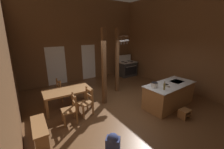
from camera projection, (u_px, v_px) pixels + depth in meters
ground_plane at (126, 109)px, 5.62m from camera, size 7.66×9.01×0.10m
wall_back at (82, 41)px, 8.30m from camera, size 7.66×0.14×4.59m
wall_left at (1, 57)px, 3.12m from camera, size 0.14×9.01×4.59m
wall_right at (186, 43)px, 6.77m from camera, size 0.14×9.01×4.59m
glazed_door_back_left at (56, 66)px, 7.80m from camera, size 1.00×0.01×2.05m
glazed_panel_back_right at (89, 62)px, 8.78m from camera, size 0.84×0.01×2.05m
kitchen_island at (169, 95)px, 5.66m from camera, size 2.22×1.10×0.91m
stove_range at (127, 68)px, 9.48m from camera, size 1.15×0.84×1.32m
support_post_with_pot_rack at (118, 59)px, 6.73m from camera, size 0.69×0.27×2.94m
support_post_center at (104, 68)px, 5.56m from camera, size 0.14×0.14×2.94m
step_stool at (185, 113)px, 4.91m from camera, size 0.37×0.29×0.30m
dining_table at (68, 92)px, 5.41m from camera, size 1.73×0.96×0.74m
ladderback_chair_near_window at (86, 102)px, 5.09m from camera, size 0.49×0.49×0.95m
ladderback_chair_by_post at (63, 90)px, 6.11m from camera, size 0.49×0.49×0.95m
ladderback_chair_at_table_end at (71, 109)px, 4.61m from camera, size 0.47×0.47×0.95m
bench_along_left_wall at (40, 129)px, 3.92m from camera, size 0.39×1.12×0.44m
backpack at (113, 144)px, 3.38m from camera, size 0.38×0.39×0.60m
stockpot_on_counter at (154, 85)px, 5.14m from camera, size 0.30×0.23×0.19m
mixing_bowl_on_counter at (166, 85)px, 5.25m from camera, size 0.22×0.22×0.08m
bottle_tall_on_counter at (164, 87)px, 4.93m from camera, size 0.07×0.07×0.31m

